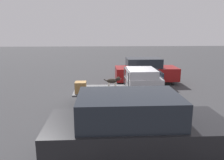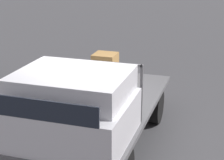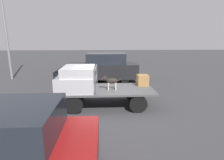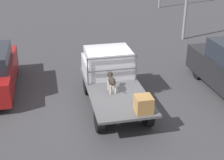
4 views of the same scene
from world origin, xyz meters
name	(u,v)px [view 1 (image 1 of 4)]	position (x,y,z in m)	size (l,w,h in m)	color
ground_plane	(118,105)	(0.00, 0.00, 0.00)	(80.00, 80.00, 0.00)	#38383A
flatbed_truck	(118,93)	(0.00, 0.00, 0.58)	(4.19, 1.90, 0.79)	black
truck_cab	(143,79)	(1.23, 0.00, 1.26)	(1.56, 1.78, 1.00)	#B7B7BC
truck_headboard	(126,76)	(0.42, 0.00, 1.43)	(0.04, 1.78, 0.98)	#4C4C4F
dog	(114,81)	(-0.19, 0.16, 1.18)	(0.87, 0.23, 0.63)	beige
cargo_crate	(81,87)	(-1.74, -0.47, 1.04)	(0.50, 0.50, 0.50)	olive
parked_sedan	(146,71)	(2.28, 4.39, 0.87)	(4.21, 1.77, 1.75)	black
parked_pickup_far	(135,130)	(0.09, -4.83, 0.96)	(4.84, 1.97, 1.97)	black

